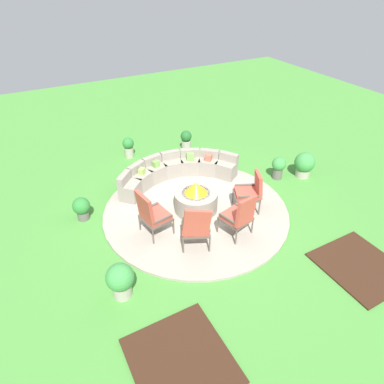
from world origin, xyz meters
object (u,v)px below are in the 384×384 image
potted_plant_4 (279,167)px  potted_plant_5 (82,208)px  potted_plant_3 (120,280)px  potted_plant_0 (186,140)px  lounge_chair_back_left (239,215)px  lounge_chair_front_right (196,226)px  fire_pit (196,199)px  lounge_chair_front_left (152,213)px  lounge_chair_back_right (251,191)px  potted_plant_1 (304,164)px  potted_plant_2 (129,146)px  curved_stone_bench (176,171)px

potted_plant_4 → potted_plant_5: size_ratio=1.12×
potted_plant_3 → potted_plant_0: bearing=50.9°
lounge_chair_back_left → potted_plant_3: lounge_chair_back_left is taller
lounge_chair_front_right → potted_plant_0: size_ratio=1.71×
fire_pit → lounge_chair_front_left: lounge_chair_front_left is taller
lounge_chair_back_right → potted_plant_1: bearing=-50.8°
potted_plant_2 → curved_stone_bench: bearing=-71.7°
curved_stone_bench → potted_plant_5: size_ratio=5.81×
fire_pit → potted_plant_4: size_ratio=1.61×
fire_pit → lounge_chair_front_left: (-1.28, -0.33, 0.27)m
potted_plant_1 → potted_plant_4: size_ratio=1.12×
potted_plant_1 → potted_plant_5: bearing=170.1°
fire_pit → potted_plant_0: (1.31, 3.02, -0.00)m
potted_plant_5 → lounge_chair_back_left: bearing=-38.3°
lounge_chair_front_right → potted_plant_5: size_ratio=1.94×
lounge_chair_front_right → lounge_chair_back_left: (1.01, -0.11, -0.02)m
curved_stone_bench → lounge_chair_back_right: lounge_chair_back_right is taller
lounge_chair_back_left → lounge_chair_back_right: (0.79, 0.66, -0.01)m
fire_pit → curved_stone_bench: size_ratio=0.31×
lounge_chair_back_left → fire_pit: bearing=92.1°
lounge_chair_front_left → potted_plant_0: size_ratio=1.71×
fire_pit → lounge_chair_back_left: size_ratio=0.98×
potted_plant_0 → potted_plant_1: size_ratio=0.90×
lounge_chair_front_left → potted_plant_1: size_ratio=1.54×
lounge_chair_front_right → potted_plant_2: size_ratio=1.75×
fire_pit → potted_plant_5: 2.73m
potted_plant_0 → potted_plant_3: (-3.74, -4.60, 0.05)m
lounge_chair_back_left → potted_plant_5: size_ratio=1.84×
lounge_chair_front_left → lounge_chair_front_right: 1.05m
curved_stone_bench → potted_plant_3: size_ratio=4.59×
potted_plant_1 → potted_plant_5: (-6.04, 1.05, -0.07)m
potted_plant_0 → potted_plant_3: potted_plant_3 is taller
fire_pit → potted_plant_0: 3.29m
lounge_chair_back_right → potted_plant_3: 3.73m
lounge_chair_front_right → potted_plant_1: bearing=40.1°
lounge_chair_front_left → potted_plant_5: bearing=-146.8°
potted_plant_4 → lounge_chair_front_left: bearing=-172.1°
lounge_chair_front_right → potted_plant_3: (-1.79, -0.42, -0.21)m
potted_plant_3 → potted_plant_4: bearing=19.2°
fire_pit → potted_plant_5: (-2.53, 1.03, -0.04)m
potted_plant_4 → potted_plant_2: bearing=135.6°
potted_plant_1 → potted_plant_2: size_ratio=1.14×
lounge_chair_front_left → lounge_chair_front_right: (0.64, -0.83, -0.01)m
lounge_chair_back_left → potted_plant_3: bearing=172.0°
lounge_chair_back_right → potted_plant_4: size_ratio=1.55×
lounge_chair_back_left → lounge_chair_back_right: size_ratio=1.06×
potted_plant_2 → potted_plant_3: bearing=-111.0°
fire_pit → potted_plant_4: (2.79, 0.24, 0.01)m
fire_pit → potted_plant_3: (-2.43, -1.58, 0.05)m
lounge_chair_front_left → potted_plant_2: bearing=159.0°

